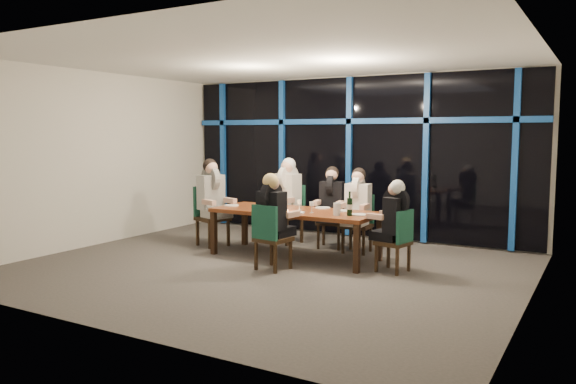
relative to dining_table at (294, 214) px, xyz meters
name	(u,v)px	position (x,y,z in m)	size (l,w,h in m)	color
room	(267,127)	(0.00, -0.80, 1.34)	(7.04, 7.00, 3.02)	#514B47
window_wall	(351,154)	(0.01, 2.13, 0.87)	(6.86, 0.43, 2.94)	black
dining_table	(294,214)	(0.00, 0.00, 0.00)	(2.60, 1.00, 0.75)	brown
chair_far_left	(290,210)	(-0.68, 1.05, -0.11)	(0.57, 0.57, 1.03)	black
chair_far_mid	(332,216)	(0.16, 1.04, -0.16)	(0.51, 0.51, 0.94)	black
chair_far_right	(359,220)	(0.71, 0.90, -0.16)	(0.46, 0.46, 0.94)	black
chair_end_left	(210,212)	(-1.76, 0.13, -0.11)	(0.60, 0.60, 1.03)	black
chair_end_right	(398,238)	(1.72, -0.13, -0.19)	(0.48, 0.48, 0.89)	black
chair_near_mid	(270,234)	(0.11, -0.91, -0.16)	(0.49, 0.49, 0.94)	black
diner_far_left	(287,188)	(-0.70, 0.96, 0.30)	(0.58, 0.69, 1.00)	silver
diner_far_mid	(331,195)	(0.18, 0.96, 0.22)	(0.52, 0.63, 0.92)	black
diner_far_right	(357,198)	(0.71, 0.82, 0.22)	(0.48, 0.60, 0.92)	silver
diner_end_left	(212,189)	(-1.68, 0.10, 0.30)	(0.70, 0.61, 1.00)	black
diner_end_right	(394,212)	(1.65, -0.11, 0.17)	(0.59, 0.48, 0.86)	black
diner_near_mid	(273,207)	(0.12, -0.83, 0.22)	(0.50, 0.61, 0.92)	black
plate_far_left	(264,203)	(-0.83, 0.41, 0.08)	(0.24, 0.24, 0.01)	white
plate_far_mid	(323,208)	(0.29, 0.41, 0.08)	(0.24, 0.24, 0.01)	white
plate_far_right	(345,211)	(0.74, 0.26, 0.08)	(0.24, 0.24, 0.01)	white
plate_end_left	(231,205)	(-1.14, -0.08, 0.08)	(0.24, 0.24, 0.01)	white
plate_end_right	(360,215)	(1.10, -0.01, 0.08)	(0.24, 0.24, 0.01)	white
plate_near_mid	(297,213)	(0.19, -0.28, 0.08)	(0.24, 0.24, 0.01)	white
wine_bottle	(350,206)	(0.99, -0.13, 0.20)	(0.08, 0.08, 0.35)	black
water_pitcher	(337,209)	(0.82, -0.20, 0.16)	(0.11, 0.10, 0.18)	silver
tea_light	(286,210)	(-0.04, -0.18, 0.08)	(0.04, 0.04, 0.03)	#FF9C4C
wine_glass_a	(276,201)	(-0.29, -0.08, 0.19)	(0.07, 0.07, 0.17)	white
wine_glass_b	(299,203)	(0.08, 0.02, 0.19)	(0.06, 0.06, 0.16)	silver
wine_glass_c	(312,205)	(0.37, -0.13, 0.19)	(0.06, 0.06, 0.17)	silver
wine_glass_d	(261,199)	(-0.63, 0.03, 0.21)	(0.07, 0.07, 0.19)	silver
wine_glass_e	(351,205)	(0.86, 0.23, 0.18)	(0.06, 0.06, 0.16)	silver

